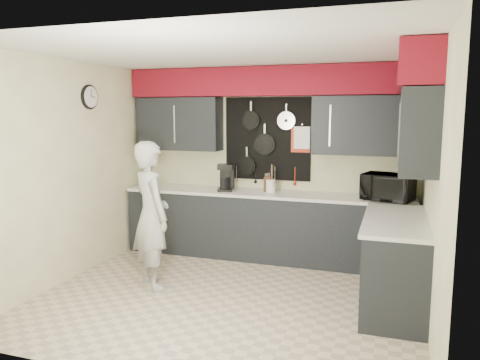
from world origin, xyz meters
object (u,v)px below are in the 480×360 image
(microwave, at_px, (388,187))
(person, at_px, (151,215))
(coffee_maker, at_px, (226,177))
(knife_block, at_px, (267,184))
(utensil_crock, at_px, (271,186))

(microwave, xyz_separation_m, person, (-2.52, -1.36, -0.24))
(person, bearing_deg, microwave, -111.92)
(coffee_maker, bearing_deg, person, -123.03)
(microwave, distance_m, person, 2.87)
(knife_block, bearing_deg, coffee_maker, 179.65)
(microwave, xyz_separation_m, knife_block, (-1.57, 0.14, -0.06))
(knife_block, bearing_deg, utensil_crock, -19.91)
(knife_block, height_order, coffee_maker, coffee_maker)
(microwave, height_order, coffee_maker, coffee_maker)
(utensil_crock, bearing_deg, microwave, -4.79)
(person, bearing_deg, coffee_maker, -65.48)
(microwave, bearing_deg, coffee_maker, -165.17)
(microwave, bearing_deg, knife_block, -168.96)
(utensil_crock, height_order, coffee_maker, coffee_maker)
(knife_block, distance_m, utensil_crock, 0.06)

